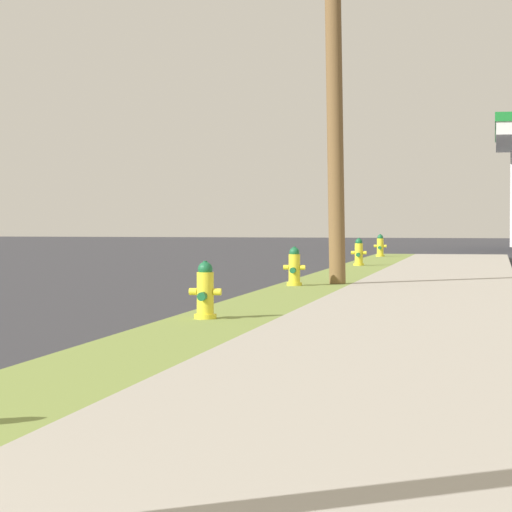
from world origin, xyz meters
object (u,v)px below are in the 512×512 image
at_px(fire_hydrant_second, 205,294).
at_px(fire_hydrant_fifth, 380,247).
at_px(utility_pole_midground, 334,40).
at_px(fire_hydrant_third, 294,269).
at_px(fire_hydrant_fourth, 359,254).

height_order(fire_hydrant_second, fire_hydrant_fifth, same).
relative_size(fire_hydrant_second, utility_pole_midground, 0.08).
distance_m(fire_hydrant_third, utility_pole_midground, 4.58).
height_order(fire_hydrant_fourth, fire_hydrant_fifth, same).
xyz_separation_m(fire_hydrant_third, utility_pole_midground, (0.63, 0.85, 4.46)).
bearing_deg(fire_hydrant_fourth, fire_hydrant_second, -90.16).
xyz_separation_m(fire_hydrant_second, fire_hydrant_fourth, (0.05, 17.14, 0.00)).
distance_m(fire_hydrant_third, fire_hydrant_fifth, 17.14).
distance_m(fire_hydrant_fifth, utility_pole_midground, 16.90).
relative_size(fire_hydrant_third, fire_hydrant_fifth, 1.00).
relative_size(fire_hydrant_third, utility_pole_midground, 0.08).
relative_size(fire_hydrant_second, fire_hydrant_fourth, 1.00).
bearing_deg(fire_hydrant_third, utility_pole_midground, 53.34).
bearing_deg(fire_hydrant_fifth, fire_hydrant_third, -90.06).
height_order(fire_hydrant_third, utility_pole_midground, utility_pole_midground).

